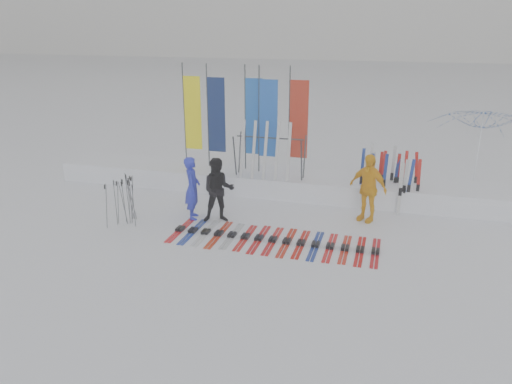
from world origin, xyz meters
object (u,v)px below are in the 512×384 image
(person_yellow, at_px, (368,188))
(ski_rack, at_px, (270,151))
(ski_row, at_px, (273,240))
(person_blue, at_px, (192,188))
(person_black, at_px, (218,190))
(tent_canopy, at_px, (477,153))

(person_yellow, xyz_separation_m, ski_rack, (-2.94, 1.22, 0.48))
(person_yellow, distance_m, ski_row, 2.98)
(ski_row, bearing_deg, person_blue, 159.76)
(person_black, height_order, ski_row, person_black)
(person_black, bearing_deg, person_blue, 157.87)
(person_yellow, relative_size, ski_rack, 0.88)
(tent_canopy, bearing_deg, ski_rack, -165.49)
(person_blue, relative_size, person_black, 0.99)
(tent_canopy, bearing_deg, person_black, -149.98)
(person_black, height_order, ski_rack, ski_rack)
(person_black, bearing_deg, ski_rack, 50.65)
(ski_rack, bearing_deg, person_black, -108.50)
(person_yellow, height_order, ski_row, person_yellow)
(person_yellow, xyz_separation_m, ski_row, (-2.05, -1.97, -0.87))
(ski_row, height_order, ski_rack, ski_rack)
(person_blue, bearing_deg, ski_row, -129.01)
(person_black, xyz_separation_m, tent_canopy, (6.65, 3.84, 0.49))
(person_yellow, relative_size, tent_canopy, 0.60)
(person_blue, height_order, ski_row, person_blue)
(person_black, xyz_separation_m, ski_rack, (0.78, 2.32, 0.53))
(ski_row, distance_m, ski_rack, 3.58)
(person_black, distance_m, ski_row, 2.05)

